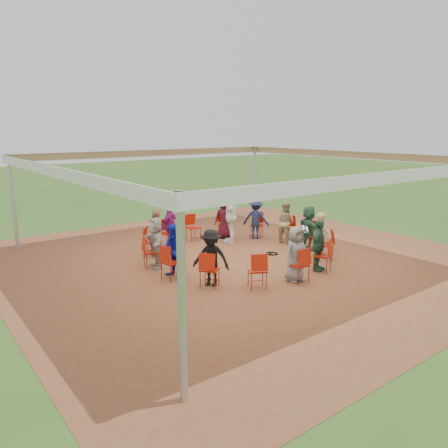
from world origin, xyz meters
TOP-DOWN VIEW (x-y plane):
  - ground at (0.00, 0.00)m, footprint 80.00×80.00m
  - dirt_patch at (0.00, 0.00)m, footprint 13.00×13.00m
  - tent at (0.00, 0.00)m, footprint 10.33×10.33m
  - chair_0 at (2.49, -0.69)m, footprint 0.54×0.52m
  - chair_1 at (2.54, 0.46)m, footprint 0.51×0.49m
  - chair_2 at (2.09, 1.52)m, footprint 0.60×0.60m
  - chair_3 at (1.22, 2.27)m, footprint 0.58×0.59m
  - chair_4 at (0.12, 2.58)m, footprint 0.44×0.46m
  - chair_5 at (-1.01, 2.37)m, footprint 0.56×0.57m
  - chair_6 at (-1.94, 1.70)m, footprint 0.61×0.61m
  - chair_7 at (-2.49, 0.69)m, footprint 0.54×0.52m
  - chair_8 at (-2.54, -0.46)m, footprint 0.51×0.49m
  - chair_9 at (-2.09, -1.52)m, footprint 0.60×0.60m
  - chair_10 at (-1.22, -2.27)m, footprint 0.58×0.59m
  - chair_11 at (-0.12, -2.58)m, footprint 0.44×0.46m
  - chair_12 at (1.01, -2.37)m, footprint 0.56×0.57m
  - chair_13 at (1.94, -1.70)m, footprint 0.61×0.61m
  - person_seated_0 at (2.37, -0.65)m, footprint 0.82×1.39m
  - person_seated_1 at (2.42, 0.44)m, footprint 0.51×0.75m
  - person_seated_2 at (1.99, 1.45)m, footprint 0.90×1.00m
  - person_seated_3 at (1.16, 2.17)m, footprint 0.79×0.67m
  - person_seated_4 at (-0.97, 2.26)m, footprint 0.93×0.71m
  - person_seated_5 at (-1.85, 1.62)m, footprint 0.59×0.61m
  - person_seated_6 at (-2.37, 0.65)m, footprint 0.82×1.39m
  - person_seated_7 at (-2.42, -0.44)m, footprint 0.51×0.75m
  - person_seated_8 at (-1.99, -1.45)m, footprint 0.90×1.00m
  - person_seated_9 at (-0.11, -2.46)m, footprint 0.71×0.42m
  - person_seated_10 at (0.97, -2.26)m, footprint 0.93×0.71m
  - person_seated_11 at (1.85, -1.62)m, footprint 0.59×0.61m
  - standing_person at (0.95, 1.54)m, footprint 1.15×1.13m
  - cable_coil at (1.09, -0.35)m, footprint 0.36×0.36m
  - laptop at (2.21, -0.61)m, footprint 0.30×0.34m

SIDE VIEW (x-z plane):
  - ground at x=0.00m, z-range 0.00..0.00m
  - dirt_patch at x=0.00m, z-range 0.01..0.01m
  - cable_coil at x=1.09m, z-range 0.01..0.04m
  - chair_0 at x=2.49m, z-range 0.00..0.90m
  - chair_1 at x=2.54m, z-range 0.00..0.90m
  - chair_2 at x=2.09m, z-range 0.00..0.90m
  - chair_3 at x=1.22m, z-range 0.00..0.90m
  - chair_4 at x=0.12m, z-range 0.00..0.90m
  - chair_5 at x=-1.01m, z-range 0.00..0.90m
  - chair_6 at x=-1.94m, z-range 0.00..0.90m
  - chair_7 at x=-2.49m, z-range 0.00..0.90m
  - chair_8 at x=-2.54m, z-range 0.00..0.90m
  - chair_9 at x=-2.09m, z-range 0.00..0.90m
  - chair_10 at x=-1.22m, z-range 0.00..0.90m
  - chair_11 at x=-0.12m, z-range 0.00..0.90m
  - chair_12 at x=1.01m, z-range 0.00..0.90m
  - chair_13 at x=1.94m, z-range 0.00..0.90m
  - laptop at x=2.21m, z-range 0.56..0.76m
  - person_seated_0 at x=2.37m, z-range 0.01..1.42m
  - person_seated_1 at x=2.42m, z-range 0.01..1.42m
  - person_seated_2 at x=1.99m, z-range 0.01..1.42m
  - person_seated_3 at x=1.16m, z-range 0.01..1.42m
  - person_seated_4 at x=-0.97m, z-range 0.01..1.42m
  - person_seated_5 at x=-1.85m, z-range 0.01..1.42m
  - person_seated_6 at x=-2.37m, z-range 0.01..1.42m
  - person_seated_7 at x=-2.42m, z-range 0.01..1.42m
  - person_seated_8 at x=-1.99m, z-range 0.01..1.42m
  - person_seated_9 at x=-0.11m, z-range 0.01..1.42m
  - person_seated_10 at x=0.97m, z-range 0.01..1.42m
  - person_seated_11 at x=1.85m, z-range 0.01..1.42m
  - standing_person at x=0.95m, z-range 0.01..1.82m
  - tent at x=0.00m, z-range 0.87..3.87m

